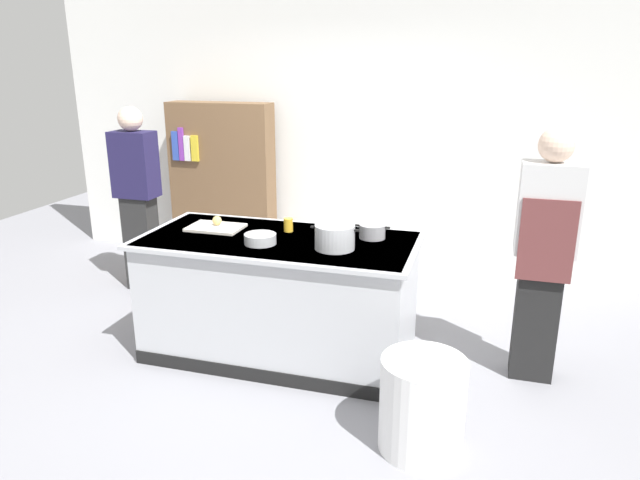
{
  "coord_description": "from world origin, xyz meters",
  "views": [
    {
      "loc": [
        1.41,
        -3.72,
        2.12
      ],
      "look_at": [
        0.25,
        0.2,
        0.85
      ],
      "focal_mm": 32.74,
      "sensor_mm": 36.0,
      "label": 1
    }
  ],
  "objects_px": {
    "onion": "(217,221)",
    "mixing_bowl": "(260,239)",
    "trash_bin": "(422,405)",
    "person_chef": "(544,251)",
    "stock_pot": "(335,237)",
    "sauce_pan": "(372,231)",
    "juice_cup": "(288,225)",
    "bookshelf": "(223,184)",
    "person_guest": "(137,195)"
  },
  "relations": [
    {
      "from": "sauce_pan",
      "to": "person_chef",
      "type": "distance_m",
      "value": 1.15
    },
    {
      "from": "sauce_pan",
      "to": "person_chef",
      "type": "relative_size",
      "value": 0.15
    },
    {
      "from": "onion",
      "to": "person_guest",
      "type": "bearing_deg",
      "value": 147.82
    },
    {
      "from": "bookshelf",
      "to": "onion",
      "type": "bearing_deg",
      "value": -65.63
    },
    {
      "from": "stock_pot",
      "to": "bookshelf",
      "type": "height_order",
      "value": "bookshelf"
    },
    {
      "from": "onion",
      "to": "juice_cup",
      "type": "height_order",
      "value": "juice_cup"
    },
    {
      "from": "onion",
      "to": "bookshelf",
      "type": "relative_size",
      "value": 0.04
    },
    {
      "from": "trash_bin",
      "to": "person_chef",
      "type": "relative_size",
      "value": 0.32
    },
    {
      "from": "stock_pot",
      "to": "bookshelf",
      "type": "bearing_deg",
      "value": 132.34
    },
    {
      "from": "mixing_bowl",
      "to": "trash_bin",
      "type": "relative_size",
      "value": 0.4
    },
    {
      "from": "sauce_pan",
      "to": "bookshelf",
      "type": "distance_m",
      "value": 2.51
    },
    {
      "from": "bookshelf",
      "to": "stock_pot",
      "type": "bearing_deg",
      "value": -47.66
    },
    {
      "from": "stock_pot",
      "to": "sauce_pan",
      "type": "distance_m",
      "value": 0.37
    },
    {
      "from": "sauce_pan",
      "to": "juice_cup",
      "type": "relative_size",
      "value": 2.51
    },
    {
      "from": "onion",
      "to": "sauce_pan",
      "type": "distance_m",
      "value": 1.18
    },
    {
      "from": "juice_cup",
      "to": "sauce_pan",
      "type": "bearing_deg",
      "value": 1.18
    },
    {
      "from": "person_guest",
      "to": "stock_pot",
      "type": "bearing_deg",
      "value": 59.67
    },
    {
      "from": "onion",
      "to": "juice_cup",
      "type": "xyz_separation_m",
      "value": [
        0.55,
        0.06,
        -0.01
      ]
    },
    {
      "from": "mixing_bowl",
      "to": "juice_cup",
      "type": "bearing_deg",
      "value": 75.72
    },
    {
      "from": "stock_pot",
      "to": "mixing_bowl",
      "type": "distance_m",
      "value": 0.53
    },
    {
      "from": "person_chef",
      "to": "stock_pot",
      "type": "bearing_deg",
      "value": 92.48
    },
    {
      "from": "person_chef",
      "to": "person_guest",
      "type": "distance_m",
      "value": 3.57
    },
    {
      "from": "person_chef",
      "to": "person_guest",
      "type": "bearing_deg",
      "value": 69.09
    },
    {
      "from": "onion",
      "to": "mixing_bowl",
      "type": "relative_size",
      "value": 0.32
    },
    {
      "from": "person_guest",
      "to": "juice_cup",
      "type": "bearing_deg",
      "value": 62.52
    },
    {
      "from": "trash_bin",
      "to": "bookshelf",
      "type": "distance_m",
      "value": 3.65
    },
    {
      "from": "mixing_bowl",
      "to": "trash_bin",
      "type": "height_order",
      "value": "mixing_bowl"
    },
    {
      "from": "juice_cup",
      "to": "person_guest",
      "type": "height_order",
      "value": "person_guest"
    },
    {
      "from": "juice_cup",
      "to": "bookshelf",
      "type": "xyz_separation_m",
      "value": [
        -1.31,
        1.61,
        -0.1
      ]
    },
    {
      "from": "onion",
      "to": "trash_bin",
      "type": "distance_m",
      "value": 2.06
    },
    {
      "from": "sauce_pan",
      "to": "person_guest",
      "type": "relative_size",
      "value": 0.15
    },
    {
      "from": "sauce_pan",
      "to": "bookshelf",
      "type": "bearing_deg",
      "value": 140.4
    },
    {
      "from": "onion",
      "to": "person_chef",
      "type": "xyz_separation_m",
      "value": [
        2.33,
        0.05,
        -0.04
      ]
    },
    {
      "from": "person_guest",
      "to": "mixing_bowl",
      "type": "bearing_deg",
      "value": 52.18
    },
    {
      "from": "person_chef",
      "to": "bookshelf",
      "type": "relative_size",
      "value": 1.01
    },
    {
      "from": "onion",
      "to": "person_chef",
      "type": "bearing_deg",
      "value": 1.28
    },
    {
      "from": "juice_cup",
      "to": "trash_bin",
      "type": "bearing_deg",
      "value": -41.88
    },
    {
      "from": "stock_pot",
      "to": "sauce_pan",
      "type": "bearing_deg",
      "value": 58.32
    },
    {
      "from": "sauce_pan",
      "to": "trash_bin",
      "type": "distance_m",
      "value": 1.34
    },
    {
      "from": "stock_pot",
      "to": "trash_bin",
      "type": "relative_size",
      "value": 0.61
    },
    {
      "from": "juice_cup",
      "to": "person_guest",
      "type": "bearing_deg",
      "value": 158.46
    },
    {
      "from": "person_chef",
      "to": "person_guest",
      "type": "xyz_separation_m",
      "value": [
        -3.5,
        0.69,
        -0.0
      ]
    },
    {
      "from": "onion",
      "to": "bookshelf",
      "type": "distance_m",
      "value": 1.84
    },
    {
      "from": "onion",
      "to": "stock_pot",
      "type": "distance_m",
      "value": 1.02
    },
    {
      "from": "bookshelf",
      "to": "mixing_bowl",
      "type": "bearing_deg",
      "value": -57.97
    },
    {
      "from": "onion",
      "to": "person_chef",
      "type": "distance_m",
      "value": 2.33
    },
    {
      "from": "trash_bin",
      "to": "person_chef",
      "type": "height_order",
      "value": "person_chef"
    },
    {
      "from": "juice_cup",
      "to": "person_chef",
      "type": "xyz_separation_m",
      "value": [
        1.78,
        -0.01,
        -0.04
      ]
    },
    {
      "from": "onion",
      "to": "person_chef",
      "type": "relative_size",
      "value": 0.04
    },
    {
      "from": "trash_bin",
      "to": "bookshelf",
      "type": "xyz_separation_m",
      "value": [
        -2.45,
        2.64,
        0.58
      ]
    }
  ]
}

